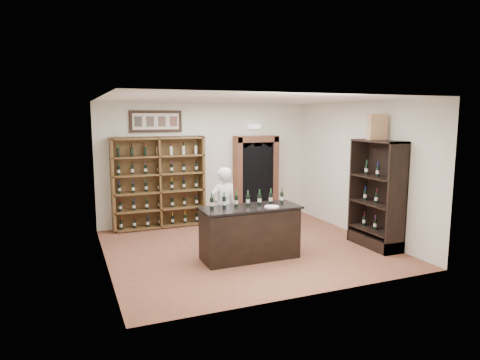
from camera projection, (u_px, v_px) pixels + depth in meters
name	position (u px, v px, depth m)	size (l,w,h in m)	color
floor	(247.00, 248.00, 8.75)	(5.50, 5.50, 0.00)	brown
ceiling	(247.00, 99.00, 8.31)	(5.50, 5.50, 0.00)	white
wall_back	(208.00, 163.00, 10.82)	(5.50, 0.04, 3.00)	silver
wall_left	(103.00, 184.00, 7.49)	(0.04, 5.00, 3.00)	silver
wall_right	(360.00, 169.00, 9.57)	(0.04, 5.00, 3.00)	silver
wine_shelf	(159.00, 182.00, 10.23)	(2.20, 0.38, 2.20)	brown
framed_picture	(156.00, 121.00, 10.14)	(1.25, 0.04, 0.52)	black
arched_doorway	(256.00, 175.00, 11.18)	(1.17, 0.35, 2.17)	black
emergency_light	(254.00, 127.00, 11.08)	(0.30, 0.10, 0.10)	white
tasting_counter	(250.00, 233.00, 8.06)	(1.88, 0.78, 1.00)	black
counter_bottle_0	(212.00, 203.00, 7.78)	(0.07, 0.07, 0.30)	black
counter_bottle_1	(224.00, 202.00, 7.87)	(0.07, 0.07, 0.30)	black
counter_bottle_2	(236.00, 201.00, 7.96)	(0.07, 0.07, 0.30)	black
counter_bottle_3	(248.00, 200.00, 8.05)	(0.07, 0.07, 0.30)	black
counter_bottle_4	(259.00, 199.00, 8.14)	(0.07, 0.07, 0.30)	black
counter_bottle_5	(271.00, 198.00, 8.23)	(0.07, 0.07, 0.30)	black
counter_bottle_6	(282.00, 197.00, 8.32)	(0.07, 0.07, 0.30)	black
side_cabinet	(377.00, 211.00, 8.77)	(0.48, 1.20, 2.20)	black
shopkeeper	(223.00, 208.00, 8.65)	(0.61, 0.40, 1.66)	silver
plate	(272.00, 207.00, 7.92)	(0.27, 0.27, 0.02)	beige
wine_crate	(377.00, 127.00, 8.57)	(0.37, 0.15, 0.52)	tan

